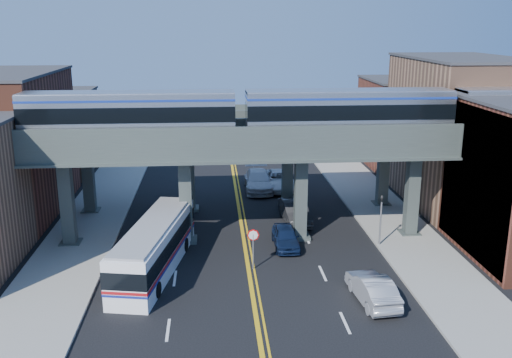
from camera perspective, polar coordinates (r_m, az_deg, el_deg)
ground at (r=33.30m, az=-0.41°, el=-11.11°), size 120.00×120.00×0.00m
sidewalk_west at (r=43.41m, az=-16.79°, el=-5.21°), size 5.00×70.00×0.16m
sidewalk_east at (r=44.52m, az=13.60°, el=-4.46°), size 5.00×70.00×0.16m
building_west_b at (r=49.47m, az=-23.81°, el=3.16°), size 8.00×14.00×11.00m
building_west_c at (r=61.93m, az=-19.85°, el=4.36°), size 8.00×10.00×8.00m
building_east_b at (r=50.94m, az=19.49°, el=4.48°), size 8.00×14.00×12.00m
building_east_c at (r=63.10m, az=14.68°, el=5.42°), size 8.00×10.00×9.00m
mural_panel at (r=38.96m, az=20.99°, el=-0.70°), size 0.10×9.50×9.50m
elevated_viaduct_near at (r=38.71m, az=-1.29°, el=2.86°), size 52.00×3.60×7.40m
elevated_viaduct_far at (r=45.56m, az=-1.79°, el=4.76°), size 52.00×3.60×7.40m
transit_train at (r=39.27m, az=9.22°, el=6.76°), size 43.08×2.70×3.14m
stop_sign at (r=35.33m, az=-0.28°, el=-6.37°), size 0.76×0.09×2.63m
traffic_signal at (r=39.52m, az=12.39°, el=-3.51°), size 0.15×0.18×4.10m
transit_bus at (r=35.84m, az=-10.12°, el=-6.76°), size 4.59×11.54×2.90m
car_lane_a at (r=39.16m, az=2.99°, el=-5.81°), size 1.70×4.19×1.43m
car_lane_b at (r=43.93m, az=3.91°, el=-3.27°), size 2.08×5.17×1.67m
car_lane_c at (r=52.72m, az=2.38°, el=-0.09°), size 3.04×6.03×1.64m
car_lane_d at (r=52.19m, az=0.23°, el=-0.17°), size 2.53×6.08×1.75m
car_parked_curb at (r=32.42m, az=11.57°, el=-10.69°), size 2.07×4.84×1.55m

